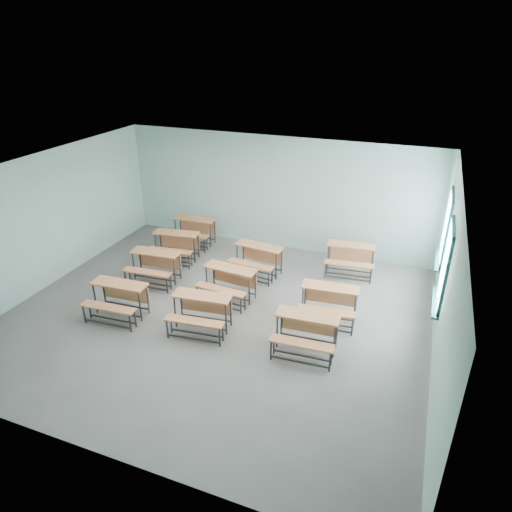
# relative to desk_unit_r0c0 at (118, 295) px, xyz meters

# --- Properties ---
(room) EXTENTS (9.04, 8.04, 3.24)m
(room) POSITION_rel_desk_unit_r0c0_xyz_m (2.09, 0.81, 1.08)
(room) COLOR slate
(room) RESTS_ON ground
(desk_unit_r0c0) EXTENTS (1.27, 0.89, 0.77)m
(desk_unit_r0c0) POSITION_rel_desk_unit_r0c0_xyz_m (0.00, 0.00, 0.00)
(desk_unit_r0c0) COLOR #C27446
(desk_unit_r0c0) RESTS_ON ground
(desk_unit_r0c1) EXTENTS (1.31, 0.96, 0.77)m
(desk_unit_r0c1) POSITION_rel_desk_unit_r0c0_xyz_m (1.92, 0.19, 0.00)
(desk_unit_r0c1) COLOR #C27446
(desk_unit_r0c1) RESTS_ON ground
(desk_unit_r0c2) EXTENTS (1.27, 0.89, 0.77)m
(desk_unit_r0c2) POSITION_rel_desk_unit_r0c0_xyz_m (4.16, 0.27, 0.00)
(desk_unit_r0c2) COLOR #C27446
(desk_unit_r0c2) RESTS_ON ground
(desk_unit_r1c0) EXTENTS (1.29, 0.91, 0.77)m
(desk_unit_r1c0) POSITION_rel_desk_unit_r0c0_xyz_m (-0.12, 1.65, 0.00)
(desk_unit_r1c0) COLOR #C27446
(desk_unit_r1c0) RESTS_ON ground
(desk_unit_r1c1) EXTENTS (1.29, 0.91, 0.77)m
(desk_unit_r1c1) POSITION_rel_desk_unit_r0c0_xyz_m (1.95, 1.53, 0.00)
(desk_unit_r1c1) COLOR #C27446
(desk_unit_r1c1) RESTS_ON ground
(desk_unit_r1c2) EXTENTS (1.30, 0.93, 0.77)m
(desk_unit_r1c2) POSITION_rel_desk_unit_r0c0_xyz_m (4.33, 1.50, 0.00)
(desk_unit_r1c2) COLOR #C27446
(desk_unit_r1c2) RESTS_ON ground
(desk_unit_r2c0) EXTENTS (1.33, 0.98, 0.77)m
(desk_unit_r2c0) POSITION_rel_desk_unit_r0c0_xyz_m (-0.25, 2.90, 0.00)
(desk_unit_r2c0) COLOR #C27446
(desk_unit_r2c0) RESTS_ON ground
(desk_unit_r2c1) EXTENTS (1.31, 0.96, 0.77)m
(desk_unit_r2c1) POSITION_rel_desk_unit_r0c0_xyz_m (2.14, 2.92, 0.00)
(desk_unit_r2c1) COLOR #C27446
(desk_unit_r2c1) RESTS_ON ground
(desk_unit_r3c0) EXTENTS (1.26, 0.87, 0.77)m
(desk_unit_r3c0) POSITION_rel_desk_unit_r0c0_xyz_m (-0.29, 4.00, 0.00)
(desk_unit_r3c0) COLOR #C27446
(desk_unit_r3c0) RESTS_ON ground
(desk_unit_r3c2) EXTENTS (1.31, 0.95, 0.77)m
(desk_unit_r3c2) POSITION_rel_desk_unit_r0c0_xyz_m (4.36, 3.83, 0.00)
(desk_unit_r3c2) COLOR #C27446
(desk_unit_r3c2) RESTS_ON ground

